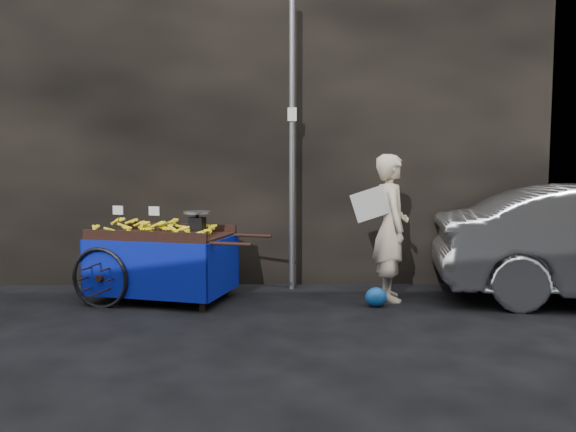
{
  "coord_description": "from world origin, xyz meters",
  "views": [
    {
      "loc": [
        0.1,
        -6.4,
        1.69
      ],
      "look_at": [
        0.23,
        0.5,
        1.09
      ],
      "focal_mm": 35.0,
      "sensor_mm": 36.0,
      "label": 1
    }
  ],
  "objects": [
    {
      "name": "vendor",
      "position": [
        1.54,
        0.63,
        0.93
      ],
      "size": [
        0.77,
        0.68,
        1.85
      ],
      "rotation": [
        0.0,
        0.0,
        1.57
      ],
      "color": "beige",
      "rests_on": "ground"
    },
    {
      "name": "building_wall",
      "position": [
        0.39,
        2.6,
        2.5
      ],
      "size": [
        13.5,
        2.0,
        5.0
      ],
      "color": "black",
      "rests_on": "ground"
    },
    {
      "name": "ground",
      "position": [
        0.0,
        0.0,
        0.0
      ],
      "size": [
        80.0,
        80.0,
        0.0
      ],
      "primitive_type": "plane",
      "color": "black",
      "rests_on": "ground"
    },
    {
      "name": "street_pole",
      "position": [
        0.3,
        1.3,
        2.01
      ],
      "size": [
        0.12,
        0.1,
        4.0
      ],
      "color": "slate",
      "rests_on": "ground"
    },
    {
      "name": "banana_cart",
      "position": [
        -1.41,
        0.69,
        0.76
      ],
      "size": [
        2.44,
        1.58,
        1.23
      ],
      "rotation": [
        0.0,
        0.0,
        -0.28
      ],
      "color": "black",
      "rests_on": "ground"
    },
    {
      "name": "plastic_bag",
      "position": [
        1.3,
        0.26,
        0.12
      ],
      "size": [
        0.26,
        0.21,
        0.24
      ],
      "primitive_type": "ellipsoid",
      "color": "#1758B0",
      "rests_on": "ground"
    }
  ]
}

